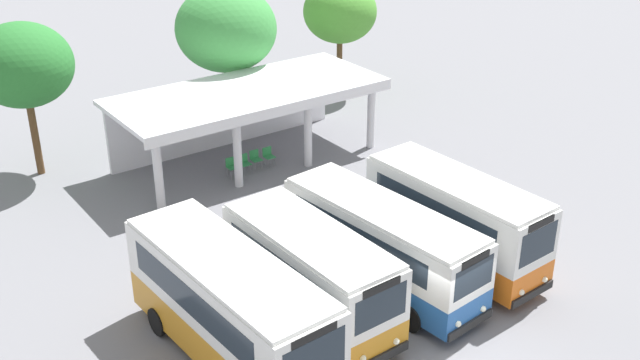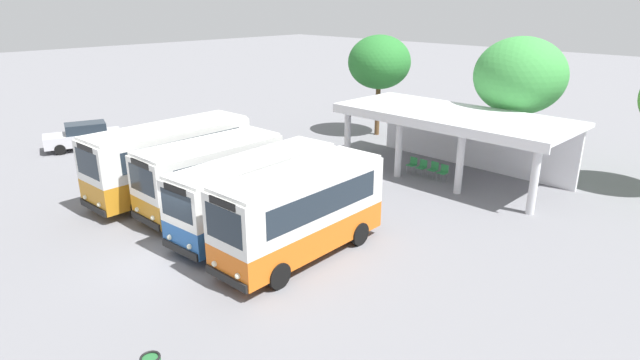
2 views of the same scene
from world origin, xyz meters
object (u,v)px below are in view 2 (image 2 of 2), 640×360
(city_bus_middle_cream, at_px, (257,190))
(waiting_chair_end_by_column, at_px, (412,164))
(city_bus_nearest_orange, at_px, (170,157))
(city_bus_second_in_row, at_px, (211,173))
(waiting_chair_second_from_end, at_px, (422,166))
(city_bus_fourth_amber, at_px, (301,210))
(waiting_chair_fourth_seat, at_px, (443,171))
(parked_car_flank, at_px, (84,136))
(waiting_chair_middle_seat, at_px, (434,168))

(city_bus_middle_cream, distance_m, waiting_chair_end_by_column, 10.47)
(city_bus_nearest_orange, xyz_separation_m, city_bus_second_in_row, (2.97, 0.24, -0.14))
(city_bus_middle_cream, distance_m, waiting_chair_second_from_end, 10.50)
(city_bus_middle_cream, height_order, city_bus_fourth_amber, city_bus_fourth_amber)
(waiting_chair_fourth_seat, bearing_deg, waiting_chair_second_from_end, -178.31)
(parked_car_flank, bearing_deg, waiting_chair_fourth_seat, 28.62)
(waiting_chair_end_by_column, relative_size, waiting_chair_fourth_seat, 1.00)
(city_bus_middle_cream, xyz_separation_m, waiting_chair_second_from_end, (0.88, 10.39, -1.16))
(waiting_chair_end_by_column, relative_size, waiting_chair_middle_seat, 1.00)
(city_bus_nearest_orange, bearing_deg, waiting_chair_end_by_column, 60.22)
(waiting_chair_end_by_column, bearing_deg, waiting_chair_fourth_seat, 0.77)
(city_bus_second_in_row, distance_m, waiting_chair_end_by_column, 11.12)
(waiting_chair_end_by_column, height_order, waiting_chair_fourth_seat, same)
(city_bus_nearest_orange, relative_size, waiting_chair_fourth_seat, 9.30)
(city_bus_nearest_orange, xyz_separation_m, waiting_chair_fourth_seat, (8.09, 10.83, -1.35))
(waiting_chair_second_from_end, bearing_deg, parked_car_flank, -149.80)
(waiting_chair_end_by_column, distance_m, waiting_chair_second_from_end, 0.63)
(waiting_chair_end_by_column, bearing_deg, waiting_chair_second_from_end, -1.08)
(city_bus_second_in_row, xyz_separation_m, city_bus_fourth_amber, (5.94, -0.19, 0.09))
(city_bus_second_in_row, height_order, waiting_chair_end_by_column, city_bus_second_in_row)
(waiting_chair_second_from_end, bearing_deg, city_bus_second_in_row, -110.03)
(city_bus_nearest_orange, height_order, waiting_chair_second_from_end, city_bus_nearest_orange)
(city_bus_middle_cream, distance_m, waiting_chair_fourth_seat, 10.71)
(city_bus_fourth_amber, xyz_separation_m, waiting_chair_second_from_end, (-2.09, 10.75, -1.30))
(waiting_chair_second_from_end, height_order, waiting_chair_fourth_seat, same)
(city_bus_middle_cream, xyz_separation_m, parked_car_flank, (-17.17, -0.11, -0.85))
(city_bus_second_in_row, bearing_deg, city_bus_fourth_amber, -1.80)
(city_bus_fourth_amber, relative_size, waiting_chair_second_from_end, 8.17)
(city_bus_fourth_amber, height_order, waiting_chair_second_from_end, city_bus_fourth_amber)
(city_bus_nearest_orange, height_order, waiting_chair_middle_seat, city_bus_nearest_orange)
(city_bus_second_in_row, height_order, waiting_chair_second_from_end, city_bus_second_in_row)
(city_bus_second_in_row, bearing_deg, waiting_chair_end_by_column, 73.08)
(city_bus_fourth_amber, bearing_deg, parked_car_flank, 179.31)
(city_bus_fourth_amber, bearing_deg, city_bus_nearest_orange, -179.67)
(city_bus_fourth_amber, height_order, waiting_chair_middle_seat, city_bus_fourth_amber)
(city_bus_nearest_orange, distance_m, city_bus_middle_cream, 5.96)
(waiting_chair_end_by_column, relative_size, waiting_chair_second_from_end, 1.00)
(waiting_chair_middle_seat, height_order, waiting_chair_fourth_seat, same)
(parked_car_flank, height_order, waiting_chair_second_from_end, parked_car_flank)
(parked_car_flank, bearing_deg, city_bus_nearest_orange, -1.50)
(waiting_chair_end_by_column, xyz_separation_m, waiting_chair_second_from_end, (0.63, -0.01, 0.00))
(waiting_chair_middle_seat, bearing_deg, waiting_chair_end_by_column, -175.72)
(city_bus_middle_cream, bearing_deg, waiting_chair_middle_seat, 81.81)
(city_bus_middle_cream, bearing_deg, city_bus_nearest_orange, -176.11)
(waiting_chair_end_by_column, xyz_separation_m, waiting_chair_fourth_seat, (1.90, 0.03, 0.00))
(waiting_chair_fourth_seat, bearing_deg, city_bus_fourth_amber, -85.63)
(parked_car_flank, bearing_deg, waiting_chair_second_from_end, 30.20)
(parked_car_flank, xyz_separation_m, waiting_chair_fourth_seat, (19.32, 10.54, -0.31))
(city_bus_middle_cream, height_order, waiting_chair_end_by_column, city_bus_middle_cream)
(city_bus_nearest_orange, height_order, city_bus_fourth_amber, city_bus_nearest_orange)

